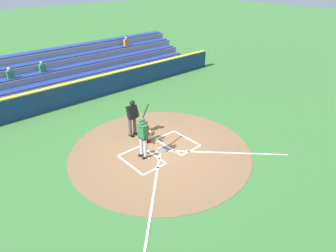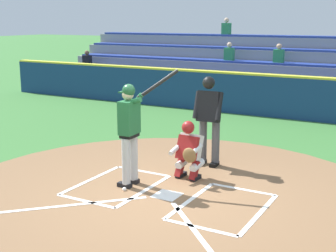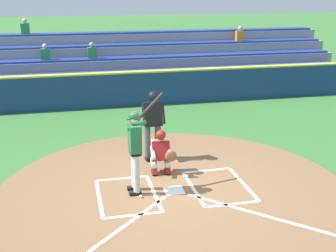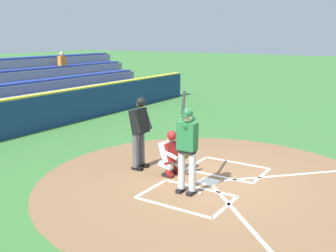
{
  "view_description": "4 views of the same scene",
  "coord_description": "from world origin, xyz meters",
  "px_view_note": "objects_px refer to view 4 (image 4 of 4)",
  "views": [
    {
      "loc": [
        6.98,
        8.42,
        7.14
      ],
      "look_at": [
        -0.4,
        0.05,
        1.13
      ],
      "focal_mm": 31.23,
      "sensor_mm": 36.0,
      "label": 1
    },
    {
      "loc": [
        -3.75,
        6.71,
        3.0
      ],
      "look_at": [
        0.33,
        -0.63,
        1.08
      ],
      "focal_mm": 50.67,
      "sensor_mm": 36.0,
      "label": 2
    },
    {
      "loc": [
        2.12,
        8.67,
        4.39
      ],
      "look_at": [
        -0.12,
        -1.11,
        1.17
      ],
      "focal_mm": 47.2,
      "sensor_mm": 36.0,
      "label": 3
    },
    {
      "loc": [
        7.76,
        3.81,
        3.35
      ],
      "look_at": [
        -0.25,
        -1.29,
        1.14
      ],
      "focal_mm": 41.9,
      "sensor_mm": 36.0,
      "label": 4
    }
  ],
  "objects_px": {
    "catcher": "(172,152)",
    "baseball": "(200,193)",
    "batter": "(187,144)",
    "plate_umpire": "(140,128)"
  },
  "relations": [
    {
      "from": "batter",
      "to": "baseball",
      "type": "height_order",
      "value": "batter"
    },
    {
      "from": "catcher",
      "to": "baseball",
      "type": "height_order",
      "value": "catcher"
    },
    {
      "from": "catcher",
      "to": "baseball",
      "type": "xyz_separation_m",
      "value": [
        0.7,
        1.15,
        -0.55
      ]
    },
    {
      "from": "catcher",
      "to": "baseball",
      "type": "distance_m",
      "value": 1.45
    },
    {
      "from": "batter",
      "to": "baseball",
      "type": "xyz_separation_m",
      "value": [
        -0.05,
        0.3,
        -1.06
      ]
    },
    {
      "from": "plate_umpire",
      "to": "baseball",
      "type": "height_order",
      "value": "plate_umpire"
    },
    {
      "from": "batter",
      "to": "baseball",
      "type": "distance_m",
      "value": 1.1
    },
    {
      "from": "plate_umpire",
      "to": "catcher",
      "type": "bearing_deg",
      "value": 91.09
    },
    {
      "from": "batter",
      "to": "catcher",
      "type": "bearing_deg",
      "value": -131.48
    },
    {
      "from": "catcher",
      "to": "baseball",
      "type": "relative_size",
      "value": 15.27
    }
  ]
}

